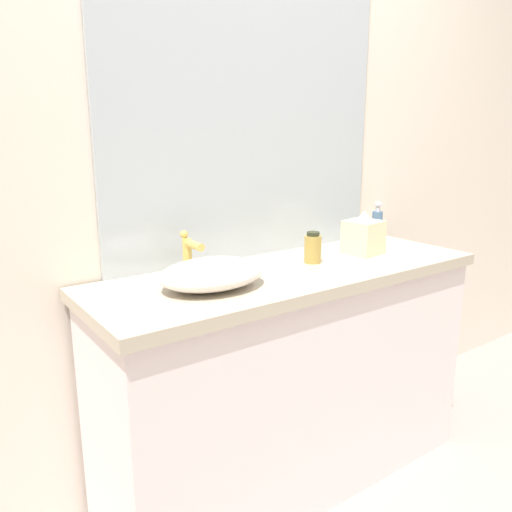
{
  "coord_description": "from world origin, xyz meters",
  "views": [
    {
      "loc": [
        -1.1,
        -0.98,
        1.39
      ],
      "look_at": [
        -0.1,
        0.41,
        0.97
      ],
      "focal_mm": 35.95,
      "sensor_mm": 36.0,
      "label": 1
    }
  ],
  "objects_px": {
    "sink_basin": "(212,274)",
    "lotion_bottle": "(313,248)",
    "tissue_box": "(363,235)",
    "soap_dispenser": "(377,226)"
  },
  "relations": [
    {
      "from": "sink_basin",
      "to": "lotion_bottle",
      "type": "height_order",
      "value": "lotion_bottle"
    },
    {
      "from": "sink_basin",
      "to": "tissue_box",
      "type": "bearing_deg",
      "value": 3.0
    },
    {
      "from": "sink_basin",
      "to": "lotion_bottle",
      "type": "bearing_deg",
      "value": 5.89
    },
    {
      "from": "soap_dispenser",
      "to": "lotion_bottle",
      "type": "xyz_separation_m",
      "value": [
        -0.45,
        -0.08,
        -0.03
      ]
    },
    {
      "from": "soap_dispenser",
      "to": "tissue_box",
      "type": "xyz_separation_m",
      "value": [
        -0.18,
        -0.09,
        -0.01
      ]
    },
    {
      "from": "lotion_bottle",
      "to": "tissue_box",
      "type": "bearing_deg",
      "value": -2.21
    },
    {
      "from": "soap_dispenser",
      "to": "lotion_bottle",
      "type": "relative_size",
      "value": 1.6
    },
    {
      "from": "lotion_bottle",
      "to": "tissue_box",
      "type": "relative_size",
      "value": 0.68
    },
    {
      "from": "lotion_bottle",
      "to": "sink_basin",
      "type": "bearing_deg",
      "value": -174.11
    },
    {
      "from": "sink_basin",
      "to": "tissue_box",
      "type": "distance_m",
      "value": 0.76
    }
  ]
}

